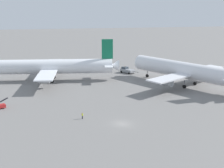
{
  "coord_description": "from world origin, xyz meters",
  "views": [
    {
      "loc": [
        -16.54,
        -77.94,
        30.93
      ],
      "look_at": [
        2.08,
        25.97,
        4.0
      ],
      "focal_mm": 52.64,
      "sensor_mm": 36.0,
      "label": 1
    }
  ],
  "objects_px": {
    "airliner_being_pushed": "(184,70)",
    "pushback_tug": "(127,70)",
    "airliner_at_gate_left": "(44,67)",
    "ground_crew_wing_walker_right": "(82,116)"
  },
  "relations": [
    {
      "from": "airliner_being_pushed",
      "to": "pushback_tug",
      "type": "distance_m",
      "value": 29.98
    },
    {
      "from": "airliner_at_gate_left",
      "to": "pushback_tug",
      "type": "xyz_separation_m",
      "value": [
        35.31,
        8.28,
        -4.36
      ]
    },
    {
      "from": "pushback_tug",
      "to": "ground_crew_wing_walker_right",
      "type": "xyz_separation_m",
      "value": [
        -24.51,
        -54.29,
        -0.34
      ]
    },
    {
      "from": "airliner_at_gate_left",
      "to": "pushback_tug",
      "type": "relative_size",
      "value": 6.96
    },
    {
      "from": "ground_crew_wing_walker_right",
      "to": "airliner_being_pushed",
      "type": "bearing_deg",
      "value": 35.9
    },
    {
      "from": "airliner_at_gate_left",
      "to": "airliner_being_pushed",
      "type": "distance_m",
      "value": 54.04
    },
    {
      "from": "pushback_tug",
      "to": "ground_crew_wing_walker_right",
      "type": "relative_size",
      "value": 5.01
    },
    {
      "from": "airliner_being_pushed",
      "to": "pushback_tug",
      "type": "relative_size",
      "value": 5.18
    },
    {
      "from": "pushback_tug",
      "to": "ground_crew_wing_walker_right",
      "type": "height_order",
      "value": "pushback_tug"
    },
    {
      "from": "airliner_being_pushed",
      "to": "ground_crew_wing_walker_right",
      "type": "relative_size",
      "value": 25.93
    }
  ]
}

